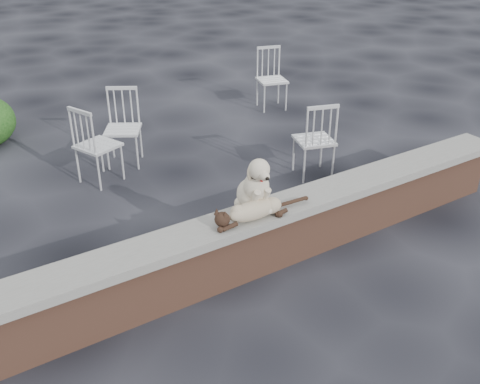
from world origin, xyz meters
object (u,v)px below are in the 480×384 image
chair_b (123,128)px  chair_c (314,139)px  dog (253,182)px  cat (255,209)px  chair_d (272,79)px  chair_e (98,144)px

chair_b → chair_c: bearing=-9.9°
dog → cat: 0.24m
chair_d → dog: bearing=-111.5°
chair_c → chair_b: (-1.77, 1.53, 0.00)m
dog → chair_d: 4.30m
chair_c → cat: bearing=54.5°
chair_c → chair_d: size_ratio=1.00×
chair_c → chair_d: 2.45m
chair_b → chair_d: (2.77, 0.71, 0.00)m
cat → chair_e: chair_e is taller
dog → chair_c: bearing=41.0°
cat → chair_d: size_ratio=1.18×
cat → chair_c: (1.72, 1.29, -0.20)m
chair_d → chair_c: bearing=-97.5°
dog → chair_b: dog is taller
cat → chair_b: chair_b is taller
chair_b → chair_d: 2.86m
chair_e → chair_d: same height
chair_d → chair_b: bearing=-149.1°
dog → chair_b: (-0.13, 2.67, -0.37)m
cat → chair_b: size_ratio=1.18×
chair_e → chair_d: (3.20, 1.02, 0.00)m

